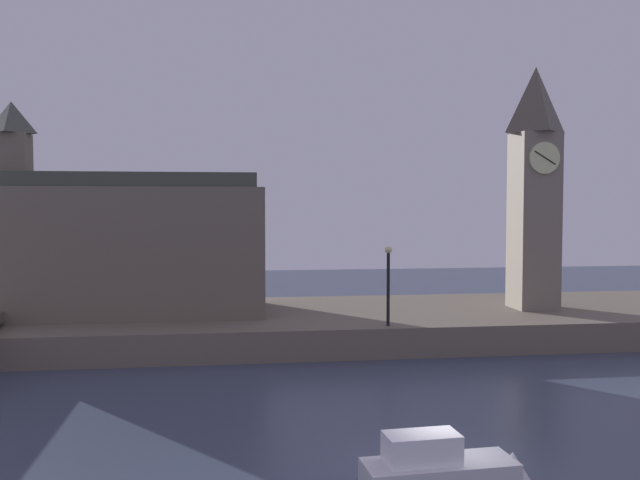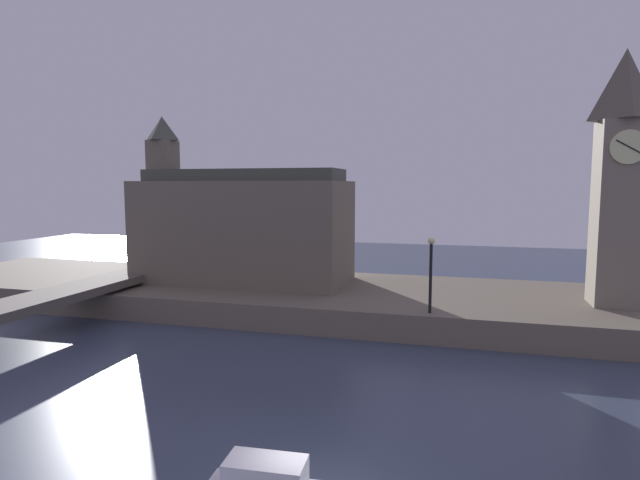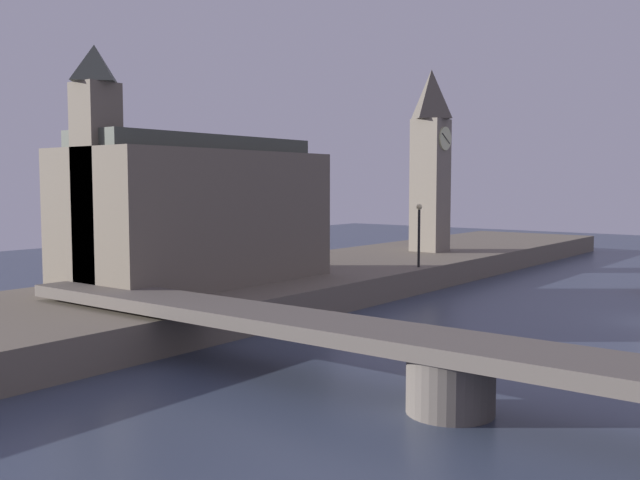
# 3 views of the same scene
# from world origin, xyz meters

# --- Properties ---
(far_embankment) EXTENTS (70.00, 12.00, 1.50)m
(far_embankment) POSITION_xyz_m (0.00, 20.00, 0.75)
(far_embankment) COLOR #6B6051
(far_embankment) RESTS_ON ground
(clock_tower) EXTENTS (2.55, 2.58, 13.74)m
(clock_tower) POSITION_xyz_m (11.44, 19.34, 8.65)
(clock_tower) COLOR slate
(clock_tower) RESTS_ON far_embankment
(parliament_hall) EXTENTS (14.16, 6.65, 11.41)m
(parliament_hall) POSITION_xyz_m (-11.36, 20.66, 5.27)
(parliament_hall) COLOR #6B6051
(parliament_hall) RESTS_ON far_embankment
(streetlamp) EXTENTS (0.36, 0.36, 3.92)m
(streetlamp) POSITION_xyz_m (1.84, 14.82, 3.95)
(streetlamp) COLOR black
(streetlamp) RESTS_ON far_embankment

